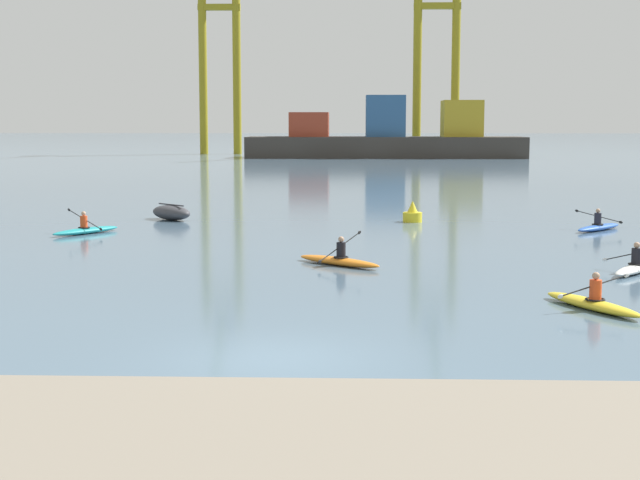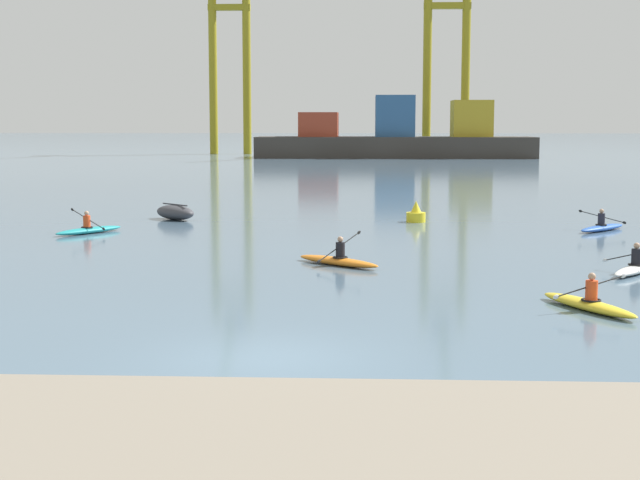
# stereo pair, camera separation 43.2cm
# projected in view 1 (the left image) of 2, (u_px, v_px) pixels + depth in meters

# --- Properties ---
(ground_plane) EXTENTS (800.00, 800.00, 0.00)m
(ground_plane) POSITION_uv_depth(u_px,v_px,m) (276.00, 359.00, 18.53)
(ground_plane) COLOR slate
(container_barge) EXTENTS (36.67, 8.05, 8.19)m
(container_barge) POSITION_uv_depth(u_px,v_px,m) (388.00, 138.00, 124.79)
(container_barge) COLOR #38332D
(container_barge) RESTS_ON ground
(gantry_crane_west) EXTENTS (6.20, 16.87, 34.03)m
(gantry_crane_west) POSITION_uv_depth(u_px,v_px,m) (219.00, 37.00, 137.23)
(gantry_crane_west) COLOR olive
(gantry_crane_west) RESTS_ON ground
(gantry_crane_west_mid) EXTENTS (6.65, 16.00, 34.99)m
(gantry_crane_west_mid) POSITION_uv_depth(u_px,v_px,m) (437.00, 36.00, 133.01)
(gantry_crane_west_mid) COLOR olive
(gantry_crane_west_mid) RESTS_ON ground
(capsized_dinghy) EXTENTS (2.65, 2.59, 0.76)m
(capsized_dinghy) POSITION_uv_depth(u_px,v_px,m) (171.00, 213.00, 44.92)
(capsized_dinghy) COLOR #38383D
(capsized_dinghy) RESTS_ON ground
(channel_buoy) EXTENTS (0.90, 0.90, 1.00)m
(channel_buoy) POSITION_uv_depth(u_px,v_px,m) (412.00, 214.00, 44.02)
(channel_buoy) COLOR yellow
(channel_buoy) RESTS_ON ground
(kayak_white) EXTENTS (2.46, 3.12, 0.99)m
(kayak_white) POSITION_uv_depth(u_px,v_px,m) (637.00, 267.00, 29.21)
(kayak_white) COLOR silver
(kayak_white) RESTS_ON ground
(kayak_yellow) EXTENTS (2.07, 3.31, 0.95)m
(kayak_yellow) POSITION_uv_depth(u_px,v_px,m) (593.00, 303.00, 23.38)
(kayak_yellow) COLOR yellow
(kayak_yellow) RESTS_ON ground
(kayak_blue) EXTENTS (2.74, 2.91, 0.95)m
(kayak_blue) POSITION_uv_depth(u_px,v_px,m) (598.00, 226.00, 40.55)
(kayak_blue) COLOR #2856B2
(kayak_blue) RESTS_ON ground
(kayak_orange) EXTENTS (2.97, 2.67, 1.08)m
(kayak_orange) POSITION_uv_depth(u_px,v_px,m) (339.00, 260.00, 30.65)
(kayak_orange) COLOR orange
(kayak_orange) RESTS_ON ground
(kayak_teal) EXTENTS (2.41, 3.15, 1.04)m
(kayak_teal) POSITION_uv_depth(u_px,v_px,m) (86.00, 230.00, 39.32)
(kayak_teal) COLOR teal
(kayak_teal) RESTS_ON ground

